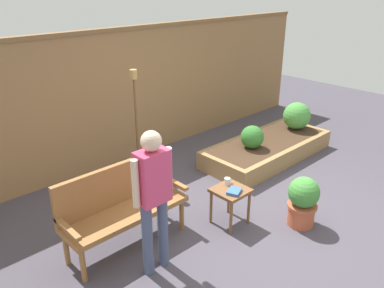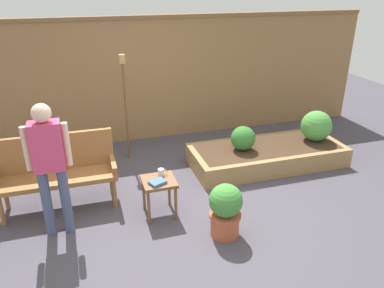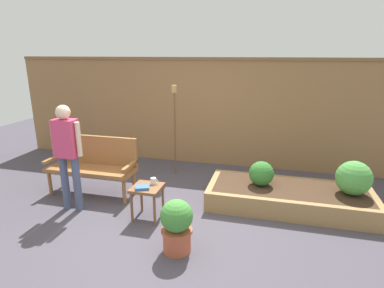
% 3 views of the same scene
% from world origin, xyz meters
% --- Properties ---
extents(ground_plane, '(14.00, 14.00, 0.00)m').
position_xyz_m(ground_plane, '(0.00, 0.00, 0.00)').
color(ground_plane, '#47424C').
extents(fence_back, '(8.40, 0.14, 2.16)m').
position_xyz_m(fence_back, '(0.00, 2.60, 1.09)').
color(fence_back, olive).
rests_on(fence_back, ground_plane).
extents(garden_bench, '(1.44, 0.48, 0.94)m').
position_xyz_m(garden_bench, '(-1.51, 0.70, 0.54)').
color(garden_bench, '#936033').
rests_on(garden_bench, ground_plane).
extents(side_table, '(0.40, 0.40, 0.48)m').
position_xyz_m(side_table, '(-0.33, 0.11, 0.40)').
color(side_table, brown).
rests_on(side_table, ground_plane).
extents(cup_on_table, '(0.11, 0.08, 0.09)m').
position_xyz_m(cup_on_table, '(-0.27, 0.21, 0.52)').
color(cup_on_table, silver).
rests_on(cup_on_table, side_table).
extents(book_on_table, '(0.23, 0.20, 0.04)m').
position_xyz_m(book_on_table, '(-0.36, 0.02, 0.50)').
color(book_on_table, '#38609E').
rests_on(book_on_table, side_table).
extents(potted_boxwood, '(0.38, 0.38, 0.65)m').
position_xyz_m(potted_boxwood, '(0.29, -0.52, 0.34)').
color(potted_boxwood, '#B75638').
rests_on(potted_boxwood, ground_plane).
extents(raised_planter_bed, '(2.40, 1.00, 0.30)m').
position_xyz_m(raised_planter_bed, '(1.59, 0.96, 0.15)').
color(raised_planter_bed, '#997547').
rests_on(raised_planter_bed, ground_plane).
extents(shrub_near_bench, '(0.37, 0.37, 0.37)m').
position_xyz_m(shrub_near_bench, '(1.17, 0.97, 0.49)').
color(shrub_near_bench, brown).
rests_on(shrub_near_bench, raised_planter_bed).
extents(shrub_far_corner, '(0.49, 0.49, 0.49)m').
position_xyz_m(shrub_far_corner, '(2.44, 0.97, 0.54)').
color(shrub_far_corner, brown).
rests_on(shrub_far_corner, raised_planter_bed).
extents(tiki_torch, '(0.10, 0.10, 1.68)m').
position_xyz_m(tiki_torch, '(-0.46, 1.83, 1.16)').
color(tiki_torch, brown).
rests_on(tiki_torch, ground_plane).
extents(person_by_bench, '(0.47, 0.20, 1.56)m').
position_xyz_m(person_by_bench, '(-1.51, 0.09, 0.93)').
color(person_by_bench, '#475170').
rests_on(person_by_bench, ground_plane).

